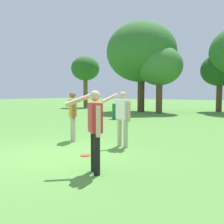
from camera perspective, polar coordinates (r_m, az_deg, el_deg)
name	(u,v)px	position (r m, az deg, el deg)	size (l,w,h in m)	color
ground_plane	(50,155)	(6.48, -14.45, -9.88)	(120.00, 120.00, 0.00)	#568E3D
person_thrower	(95,125)	(4.74, -4.17, -3.12)	(0.84, 0.50, 1.64)	black
person_catcher	(73,113)	(8.07, -9.30, -0.21)	(0.49, 0.43, 1.64)	#B7AD93
person_bystander	(122,115)	(7.09, 2.45, -0.63)	(0.74, 0.64, 1.64)	#B7AD93
frisbee	(85,155)	(6.25, -6.33, -10.16)	(0.25, 0.25, 0.03)	#E04733
trash_can_further_along	(117,111)	(15.01, 1.13, 0.18)	(0.59, 0.59, 0.96)	#1E663D
tree_tall_left	(85,69)	(28.03, -6.34, 10.07)	(3.22, 3.22, 5.82)	brown
tree_broad_center	(141,53)	(21.35, 6.98, 13.82)	(5.97, 5.97, 7.66)	#4C3823
tree_far_right	(160,66)	(19.95, 11.22, 10.58)	(3.67, 3.67, 5.37)	brown
tree_slender_mid	(220,71)	(22.84, 24.24, 8.95)	(3.22, 3.22, 4.98)	brown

